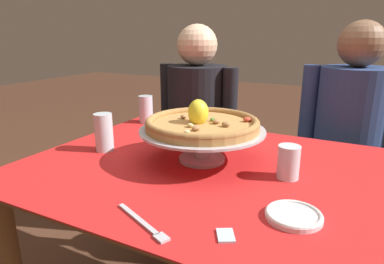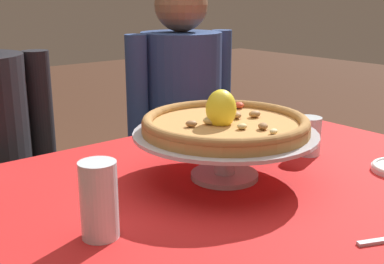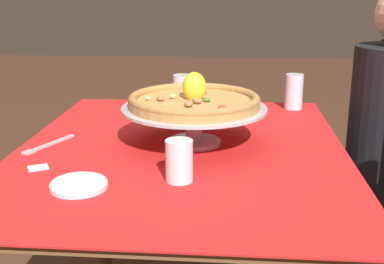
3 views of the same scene
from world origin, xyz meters
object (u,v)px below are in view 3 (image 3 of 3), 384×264
(water_glass_back_left, at_px, (294,93))
(side_plate, at_px, (79,184))
(water_glass_side_left, at_px, (182,96))
(pizza_stand, at_px, (194,115))
(dinner_fork, at_px, (47,145))
(pizza, at_px, (194,100))
(sugar_packet, at_px, (38,168))
(water_glass_side_right, at_px, (179,164))

(water_glass_back_left, distance_m, side_plate, 1.00)
(water_glass_side_left, relative_size, side_plate, 1.05)
(pizza_stand, distance_m, side_plate, 0.43)
(water_glass_side_left, distance_m, dinner_fork, 0.55)
(pizza, height_order, side_plate, pizza)
(pizza_stand, bearing_deg, sugar_packet, -57.86)
(pizza, xyz_separation_m, sugar_packet, (0.24, -0.38, -0.13))
(water_glass_side_left, xyz_separation_m, side_plate, (0.72, -0.17, -0.05))
(pizza_stand, bearing_deg, water_glass_side_right, -2.52)
(water_glass_back_left, xyz_separation_m, water_glass_side_right, (0.75, -0.35, -0.01))
(pizza, distance_m, water_glass_back_left, 0.58)
(water_glass_side_right, xyz_separation_m, side_plate, (0.06, -0.23, -0.03))
(pizza, bearing_deg, water_glass_side_left, -168.84)
(dinner_fork, relative_size, sugar_packet, 3.72)
(water_glass_side_right, distance_m, water_glass_side_left, 0.66)
(water_glass_side_right, bearing_deg, water_glass_side_left, -174.85)
(pizza_stand, height_order, water_glass_back_left, water_glass_back_left)
(sugar_packet, bearing_deg, water_glass_back_left, 134.39)
(water_glass_side_right, distance_m, dinner_fork, 0.47)
(pizza_stand, height_order, water_glass_side_left, water_glass_side_left)
(water_glass_side_right, distance_m, sugar_packet, 0.37)
(water_glass_back_left, height_order, water_glass_side_right, water_glass_back_left)
(side_plate, bearing_deg, sugar_packet, -128.98)
(side_plate, bearing_deg, pizza, 145.98)
(water_glass_back_left, bearing_deg, water_glass_side_left, -76.41)
(pizza_stand, height_order, dinner_fork, pizza_stand)
(water_glass_back_left, height_order, side_plate, water_glass_back_left)
(pizza_stand, relative_size, pizza, 1.11)
(dinner_fork, bearing_deg, pizza_stand, 97.93)
(pizza, xyz_separation_m, water_glass_back_left, (-0.46, 0.34, -0.07))
(water_glass_side_left, xyz_separation_m, dinner_fork, (0.42, -0.35, -0.06))
(water_glass_side_left, height_order, side_plate, water_glass_side_left)
(pizza_stand, xyz_separation_m, water_glass_side_right, (0.29, -0.01, -0.04))
(pizza, bearing_deg, water_glass_back_left, 143.94)
(side_plate, relative_size, dinner_fork, 0.71)
(pizza_stand, height_order, sugar_packet, pizza_stand)
(side_plate, height_order, sugar_packet, side_plate)
(pizza_stand, bearing_deg, water_glass_side_left, -168.85)
(dinner_fork, bearing_deg, water_glass_side_left, 140.29)
(pizza, relative_size, sugar_packet, 7.54)
(water_glass_back_left, relative_size, water_glass_side_left, 0.93)
(pizza, xyz_separation_m, water_glass_side_right, (0.29, -0.01, -0.09))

